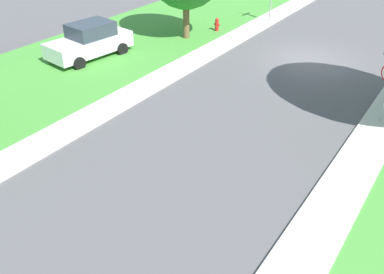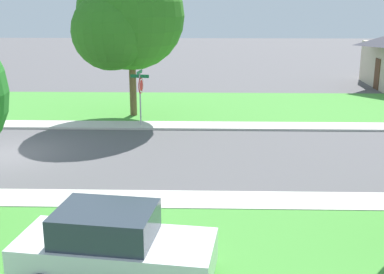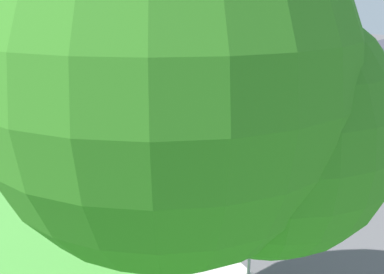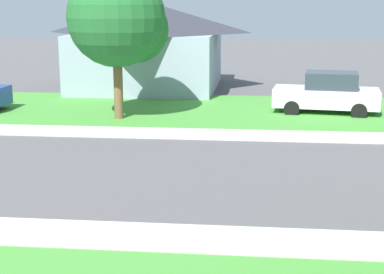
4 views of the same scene
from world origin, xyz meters
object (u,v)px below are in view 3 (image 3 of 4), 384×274
at_px(stop_sign_far_corner, 250,224).
at_px(tree_corner_large, 328,50).
at_px(car_green_far_down_street, 169,62).
at_px(tree_sidewalk_far, 193,95).
at_px(car_blue_behind_trees, 250,83).
at_px(car_maroon_across_road, 6,106).

xyz_separation_m(stop_sign_far_corner, tree_corner_large, (11.94, 9.35, 1.98)).
bearing_deg(car_green_far_down_street, tree_sidewalk_far, -116.14).
distance_m(car_blue_behind_trees, tree_sidewalk_far, 23.37).
bearing_deg(tree_sidewalk_far, car_maroon_across_road, 92.28).
bearing_deg(stop_sign_far_corner, tree_corner_large, 38.05).
xyz_separation_m(car_maroon_across_road, car_blue_behind_trees, (15.48, -1.31, 0.00)).
bearing_deg(car_blue_behind_trees, stop_sign_far_corner, -127.40).
distance_m(car_green_far_down_street, tree_corner_large, 19.07).
xyz_separation_m(stop_sign_far_corner, tree_sidewalk_far, (-1.90, -0.90, 3.16)).
bearing_deg(car_green_far_down_street, tree_corner_large, -91.29).
bearing_deg(tree_sidewalk_far, car_blue_behind_trees, 50.20).
xyz_separation_m(car_maroon_across_road, tree_sidewalk_far, (0.76, -18.98, 4.18)).
bearing_deg(car_maroon_across_road, car_green_far_down_street, 33.89).
bearing_deg(stop_sign_far_corner, car_green_far_down_street, 66.30).
height_order(stop_sign_far_corner, tree_corner_large, tree_corner_large).
bearing_deg(stop_sign_far_corner, car_blue_behind_trees, 52.60).
distance_m(car_maroon_across_road, car_green_far_down_street, 18.10).
distance_m(car_maroon_across_road, tree_corner_large, 17.27).
xyz_separation_m(stop_sign_far_corner, car_blue_behind_trees, (12.82, 16.77, -1.01)).
height_order(car_green_far_down_street, car_blue_behind_trees, same).
bearing_deg(car_maroon_across_road, car_blue_behind_trees, -4.84).
bearing_deg(tree_corner_large, car_maroon_across_road, 149.11).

